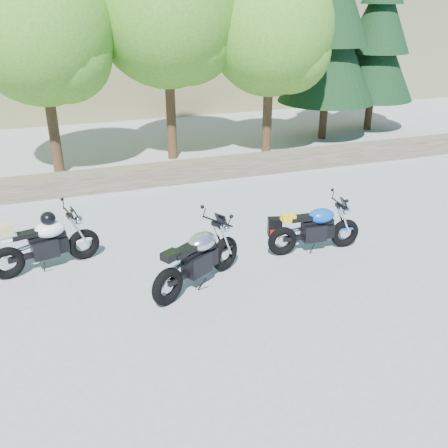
{
  "coord_description": "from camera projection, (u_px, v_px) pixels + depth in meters",
  "views": [
    {
      "loc": [
        -2.4,
        -6.69,
        4.48
      ],
      "look_at": [
        0.2,
        1.0,
        0.75
      ],
      "focal_mm": 40.0,
      "sensor_mm": 36.0,
      "label": 1
    }
  ],
  "objects": [
    {
      "name": "white_bike",
      "position": [
        45.0,
        242.0,
        8.78
      ],
      "size": [
        1.91,
        0.71,
        1.07
      ],
      "rotation": [
        0.0,
        0.0,
        0.24
      ],
      "color": "black",
      "rests_on": "ground"
    },
    {
      "name": "conifer_far",
      "position": [
        378.0,
        34.0,
        16.98
      ],
      "size": [
        2.82,
        2.82,
        6.27
      ],
      "color": "#382314",
      "rests_on": "ground"
    },
    {
      "name": "ground",
      "position": [
        232.0,
        290.0,
        8.32
      ],
      "size": [
        90.0,
        90.0,
        0.0
      ],
      "primitive_type": "plane",
      "color": "gray",
      "rests_on": "ground"
    },
    {
      "name": "tree_decid_mid",
      "position": [
        171.0,
        13.0,
        13.39
      ],
      "size": [
        4.08,
        4.08,
        6.24
      ],
      "color": "#382314",
      "rests_on": "ground"
    },
    {
      "name": "conifer_near",
      "position": [
        331.0,
        23.0,
        15.65
      ],
      "size": [
        3.17,
        3.17,
        7.06
      ],
      "color": "#382314",
      "rests_on": "ground"
    },
    {
      "name": "blue_bike",
      "position": [
        315.0,
        229.0,
        9.43
      ],
      "size": [
        1.87,
        0.59,
        0.94
      ],
      "rotation": [
        0.0,
        0.0,
        -0.06
      ],
      "color": "black",
      "rests_on": "ground"
    },
    {
      "name": "backpack",
      "position": [
        275.0,
        227.0,
        10.16
      ],
      "size": [
        0.32,
        0.29,
        0.37
      ],
      "rotation": [
        0.0,
        0.0,
        -0.25
      ],
      "color": "black",
      "rests_on": "ground"
    },
    {
      "name": "tree_decid_left",
      "position": [
        44.0,
        33.0,
        12.25
      ],
      "size": [
        3.67,
        3.67,
        5.62
      ],
      "color": "#382314",
      "rests_on": "ground"
    },
    {
      "name": "silver_bike",
      "position": [
        198.0,
        259.0,
        8.26
      ],
      "size": [
        1.82,
        1.21,
        1.03
      ],
      "rotation": [
        0.0,
        0.0,
        0.55
      ],
      "color": "black",
      "rests_on": "ground"
    },
    {
      "name": "tree_decid_right",
      "position": [
        275.0,
        34.0,
        13.92
      ],
      "size": [
        3.54,
        3.54,
        5.41
      ],
      "color": "#382314",
      "rests_on": "ground"
    },
    {
      "name": "stone_wall",
      "position": [
        161.0,
        174.0,
        12.95
      ],
      "size": [
        22.0,
        0.55,
        0.5
      ],
      "primitive_type": "cube",
      "color": "#4F4235",
      "rests_on": "ground"
    }
  ]
}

